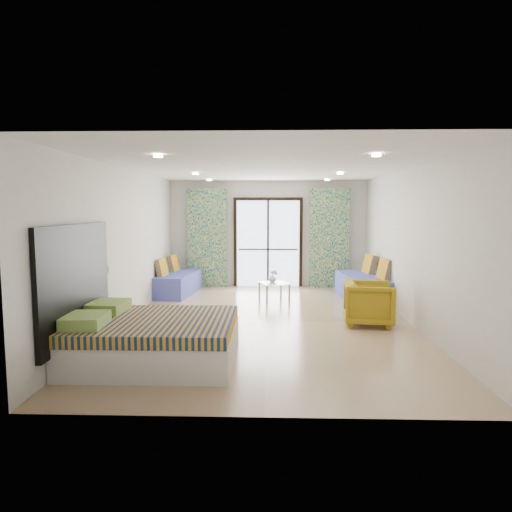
{
  "coord_description": "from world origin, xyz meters",
  "views": [
    {
      "loc": [
        0.05,
        -7.95,
        2.0
      ],
      "look_at": [
        -0.2,
        0.18,
        1.15
      ],
      "focal_mm": 32.0,
      "sensor_mm": 36.0,
      "label": 1
    }
  ],
  "objects_px": {
    "daybed_right": "(365,287)",
    "coffee_table": "(274,285)",
    "daybed_left": "(177,282)",
    "bed": "(153,339)",
    "armchair": "(369,301)"
  },
  "relations": [
    {
      "from": "daybed_right",
      "to": "coffee_table",
      "type": "bearing_deg",
      "value": 172.74
    },
    {
      "from": "daybed_left",
      "to": "daybed_right",
      "type": "height_order",
      "value": "daybed_right"
    },
    {
      "from": "bed",
      "to": "daybed_left",
      "type": "relative_size",
      "value": 1.13
    },
    {
      "from": "bed",
      "to": "daybed_right",
      "type": "relative_size",
      "value": 1.01
    },
    {
      "from": "bed",
      "to": "daybed_right",
      "type": "xyz_separation_m",
      "value": [
        3.6,
        4.07,
        0.0
      ]
    },
    {
      "from": "coffee_table",
      "to": "armchair",
      "type": "xyz_separation_m",
      "value": [
        1.61,
        -2.06,
        0.07
      ]
    },
    {
      "from": "coffee_table",
      "to": "armchair",
      "type": "bearing_deg",
      "value": -51.95
    },
    {
      "from": "daybed_left",
      "to": "armchair",
      "type": "relative_size",
      "value": 2.25
    },
    {
      "from": "daybed_left",
      "to": "daybed_right",
      "type": "relative_size",
      "value": 0.9
    },
    {
      "from": "armchair",
      "to": "coffee_table",
      "type": "bearing_deg",
      "value": 44.53
    },
    {
      "from": "coffee_table",
      "to": "daybed_left",
      "type": "bearing_deg",
      "value": 163.69
    },
    {
      "from": "daybed_right",
      "to": "coffee_table",
      "type": "height_order",
      "value": "daybed_right"
    },
    {
      "from": "daybed_left",
      "to": "daybed_right",
      "type": "xyz_separation_m",
      "value": [
        4.23,
        -0.65,
        0.03
      ]
    },
    {
      "from": "daybed_right",
      "to": "coffee_table",
      "type": "relative_size",
      "value": 2.74
    },
    {
      "from": "daybed_left",
      "to": "bed",
      "type": "bearing_deg",
      "value": -76.22
    }
  ]
}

